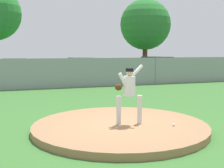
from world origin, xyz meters
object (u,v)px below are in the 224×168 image
(pitcher_youth, at_px, (129,90))
(traffic_cone_orange, at_px, (54,77))
(parked_car_silver, at_px, (82,69))
(baseball, at_px, (174,125))
(parked_car_red, at_px, (157,68))
(parked_car_teal, at_px, (15,71))

(pitcher_youth, height_order, traffic_cone_orange, pitcher_youth)
(pitcher_youth, height_order, parked_car_silver, pitcher_youth)
(baseball, relative_size, parked_car_red, 0.02)
(traffic_cone_orange, bearing_deg, parked_car_silver, -0.70)
(parked_car_silver, bearing_deg, traffic_cone_orange, 179.30)
(parked_car_silver, distance_m, traffic_cone_orange, 2.23)
(parked_car_red, distance_m, traffic_cone_orange, 8.31)
(pitcher_youth, distance_m, parked_car_teal, 15.22)
(baseball, xyz_separation_m, parked_car_silver, (1.31, 15.72, 0.60))
(pitcher_youth, relative_size, baseball, 22.27)
(pitcher_youth, distance_m, parked_car_red, 16.50)
(parked_car_red, relative_size, parked_car_silver, 0.92)
(baseball, relative_size, traffic_cone_orange, 0.13)
(parked_car_silver, bearing_deg, parked_car_teal, -178.58)
(traffic_cone_orange, bearing_deg, pitcher_youth, -90.75)
(baseball, relative_size, parked_car_silver, 0.02)
(parked_car_silver, height_order, traffic_cone_orange, parked_car_silver)
(baseball, xyz_separation_m, parked_car_red, (7.38, 14.79, 0.61))
(baseball, distance_m, parked_car_red, 16.54)
(parked_car_teal, relative_size, traffic_cone_orange, 8.57)
(pitcher_youth, relative_size, parked_car_silver, 0.35)
(parked_car_silver, bearing_deg, parked_car_red, -8.71)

